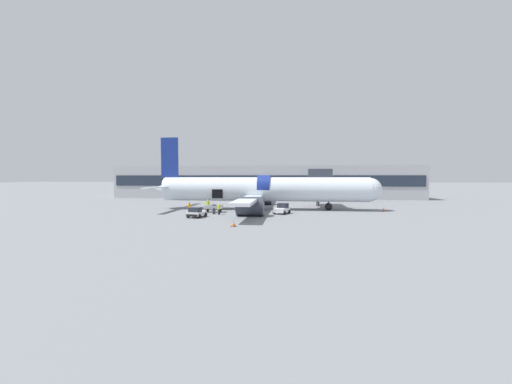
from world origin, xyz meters
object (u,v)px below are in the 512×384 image
Objects in this scene: ground_crew_driver at (189,208)px; suitcase_on_tarmac_upright at (214,212)px; airplane at (261,190)px; baggage_tug_lead at (196,213)px; ground_crew_loader_a at (236,205)px; baggage_tug_mid at (282,209)px; baggage_cart_loading at (214,209)px; ground_crew_loader_b at (208,205)px; ground_crew_supervisor at (219,209)px.

ground_crew_driver is 3.53m from suitcase_on_tarmac_upright.
baggage_tug_lead is at bearing -124.65° from airplane.
suitcase_on_tarmac_upright is at bearing -119.68° from ground_crew_loader_a.
baggage_cart_loading is (-10.03, 0.75, -0.09)m from baggage_tug_mid.
suitcase_on_tarmac_upright is (2.06, -4.38, -0.55)m from ground_crew_loader_b.
ground_crew_driver is (-2.95, -2.70, 0.33)m from baggage_cart_loading.
baggage_tug_mid is 1.94× the size of ground_crew_supervisor.
ground_crew_loader_b is (-0.62, 7.95, 0.32)m from baggage_tug_lead.
suitcase_on_tarmac_upright is at bearing -129.84° from airplane.
ground_crew_loader_b is 1.10× the size of ground_crew_supervisor.
ground_crew_supervisor is (2.88, -4.79, -0.08)m from ground_crew_loader_b.
ground_crew_driver is at bearing -106.85° from ground_crew_loader_b.
baggage_tug_mid is 10.06m from baggage_cart_loading.
ground_crew_supervisor is at bearing -108.91° from ground_crew_loader_a.
ground_crew_loader_a reaches higher than baggage_tug_lead.
ground_crew_driver is (-12.98, -1.94, 0.25)m from baggage_tug_mid.
ground_crew_loader_b is 2.10× the size of suitcase_on_tarmac_upright.
ground_crew_loader_b is at bearing 166.70° from baggage_tug_mid.
airplane is 8.46m from baggage_cart_loading.
airplane is 9.73m from suitcase_on_tarmac_upright.
baggage_tug_mid is 1.81× the size of ground_crew_driver.
airplane reaches higher than suitcase_on_tarmac_upright.
baggage_tug_lead is at bearing -112.00° from suitcase_on_tarmac_upright.
baggage_cart_loading is at bearing 81.29° from baggage_tug_lead.
ground_crew_supervisor reaches higher than baggage_tug_mid.
ground_crew_loader_a is (2.93, 1.82, 0.36)m from baggage_cart_loading.
baggage_cart_loading is at bearing 175.70° from baggage_tug_mid.
ground_crew_loader_a is (-3.57, -2.94, -2.21)m from airplane.
ground_crew_loader_b is 4.88m from ground_crew_driver.
suitcase_on_tarmac_upright is at bearing 153.24° from ground_crew_supervisor.
ground_crew_driver is at bearing 178.40° from ground_crew_supervisor.
ground_crew_driver is at bearing -141.73° from airplane.
ground_crew_driver is 2.04× the size of suitcase_on_tarmac_upright.
baggage_tug_mid is 9.65m from suitcase_on_tarmac_upright.
baggage_cart_loading is (0.92, 5.97, -0.04)m from baggage_tug_lead.
airplane is 8.79m from ground_crew_loader_b.
ground_crew_loader_b is 4.87m from suitcase_on_tarmac_upright.
baggage_cart_loading is 3.47m from ground_crew_loader_a.
ground_crew_supervisor is at bearing -1.60° from ground_crew_driver.
airplane is 9.45m from ground_crew_supervisor.
ground_crew_supervisor is at bearing -166.65° from baggage_tug_mid.
ground_crew_loader_a is at bearing 37.51° from ground_crew_driver.
ground_crew_loader_b reaches higher than ground_crew_driver.
ground_crew_loader_b is (-4.47, 0.16, 0.00)m from ground_crew_loader_a.
baggage_tug_lead is (-7.42, -10.74, -2.53)m from airplane.
airplane is 9.93× the size of baggage_cart_loading.
baggage_tug_mid is 3.71× the size of suitcase_on_tarmac_upright.
ground_crew_driver reaches higher than suitcase_on_tarmac_upright.
airplane is 5.13m from ground_crew_loader_a.
baggage_tug_lead is 1.85× the size of ground_crew_supervisor.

